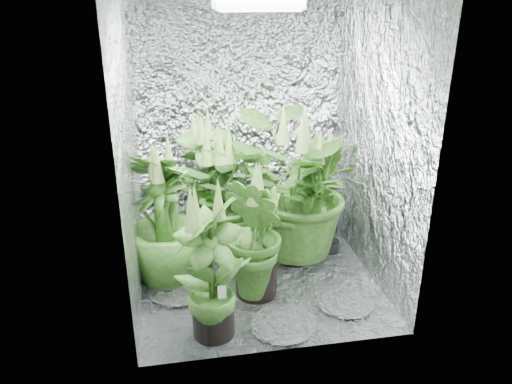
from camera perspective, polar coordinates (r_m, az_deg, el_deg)
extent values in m
plane|color=silver|center=(3.61, 0.12, -9.47)|extent=(1.60, 1.60, 0.00)
cube|color=silver|center=(3.96, -1.95, 9.19)|extent=(1.60, 0.02, 2.00)
cube|color=silver|center=(2.45, 3.44, 0.58)|extent=(1.60, 0.02, 2.00)
cube|color=silver|center=(3.16, -14.36, 4.98)|extent=(0.02, 1.60, 2.00)
cube|color=silver|center=(3.42, 13.52, 6.42)|extent=(0.02, 1.60, 2.00)
cube|color=gray|center=(3.06, 0.14, 20.96)|extent=(0.50, 0.30, 0.08)
cube|color=white|center=(3.06, 0.14, 20.11)|extent=(0.46, 0.26, 0.01)
cylinder|color=black|center=(3.84, -3.35, -5.09)|extent=(0.30, 0.30, 0.27)
cylinder|color=#472B17|center=(3.79, -3.39, -3.50)|extent=(0.28, 0.28, 0.03)
imported|color=#1E3F10|center=(3.69, -3.47, -0.28)|extent=(1.07, 1.07, 0.90)
cone|color=olive|center=(3.56, -3.61, 5.46)|extent=(0.10, 0.10, 0.27)
cylinder|color=black|center=(4.08, -5.11, -3.72)|extent=(0.25, 0.25, 0.23)
cylinder|color=#472B17|center=(4.04, -5.16, -2.47)|extent=(0.23, 0.23, 0.03)
imported|color=#1E3F10|center=(3.92, -5.31, 1.52)|extent=(0.69, 0.69, 0.97)
cone|color=olive|center=(3.79, -5.54, 7.61)|extent=(0.08, 0.08, 0.23)
cylinder|color=black|center=(4.02, 6.63, -4.08)|extent=(0.27, 0.27, 0.24)
cylinder|color=#472B17|center=(3.98, 6.69, -2.72)|extent=(0.25, 0.25, 0.03)
imported|color=#1E3F10|center=(3.89, 6.83, 0.10)|extent=(0.53, 0.53, 0.82)
cone|color=olive|center=(3.77, 7.08, 5.05)|extent=(0.09, 0.09, 0.24)
cylinder|color=black|center=(3.54, -10.06, -8.36)|extent=(0.27, 0.27, 0.24)
cylinder|color=#472B17|center=(3.48, -10.17, -6.89)|extent=(0.25, 0.25, 0.03)
imported|color=#1E3F10|center=(3.36, -10.50, -2.76)|extent=(0.70, 0.70, 0.94)
cone|color=olive|center=(3.20, -11.02, 3.96)|extent=(0.09, 0.09, 0.24)
cylinder|color=black|center=(3.77, 4.44, -5.71)|extent=(0.30, 0.30, 0.27)
cylinder|color=#472B17|center=(3.72, 4.49, -4.11)|extent=(0.27, 0.27, 0.03)
imported|color=#1E3F10|center=(3.59, 4.64, 0.31)|extent=(1.03, 1.03, 1.06)
cone|color=olive|center=(3.44, 4.89, 7.50)|extent=(0.10, 0.10, 0.27)
cylinder|color=black|center=(3.03, -4.88, -14.14)|extent=(0.25, 0.25, 0.22)
cylinder|color=#472B17|center=(2.98, -4.94, -12.67)|extent=(0.23, 0.23, 0.03)
imported|color=#1E3F10|center=(2.83, -5.12, -8.26)|extent=(0.65, 0.65, 0.89)
cone|color=olive|center=(2.65, -5.42, -0.97)|extent=(0.08, 0.08, 0.22)
cylinder|color=black|center=(3.36, 0.04, -9.77)|extent=(0.27, 0.27, 0.24)
cylinder|color=#472B17|center=(3.30, 0.05, -8.22)|extent=(0.25, 0.25, 0.03)
imported|color=#1E3F10|center=(3.20, 0.05, -4.85)|extent=(0.55, 0.55, 0.83)
cone|color=olive|center=(3.05, 0.05, 1.13)|extent=(0.09, 0.09, 0.24)
cylinder|color=black|center=(3.94, 8.38, -6.08)|extent=(0.15, 0.15, 0.09)
cylinder|color=black|center=(3.86, 8.53, -3.83)|extent=(0.14, 0.14, 0.11)
cylinder|color=#4C4C51|center=(3.86, 7.57, -3.76)|extent=(0.13, 0.31, 0.32)
torus|color=#4C4C51|center=(3.86, 7.57, -3.76)|extent=(0.13, 0.32, 0.34)
cube|color=white|center=(2.90, -3.90, -11.35)|extent=(0.05, 0.02, 0.08)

